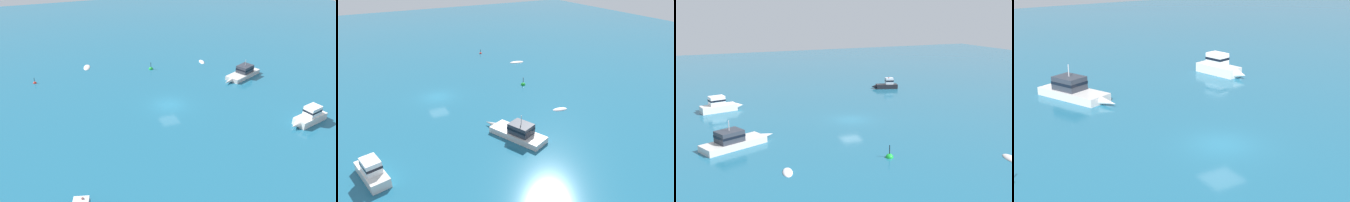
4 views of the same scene
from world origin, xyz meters
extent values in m
plane|color=#1E607F|center=(0.00, 0.00, 0.00)|extent=(160.00, 160.00, 0.00)
sphere|color=#AF736C|center=(15.46, -13.76, 1.88)|extent=(0.24, 0.24, 0.24)
ellipsoid|color=white|center=(-13.02, 11.55, 0.00)|extent=(2.13, 1.23, 0.42)
cube|color=silver|center=(10.52, 14.70, 0.46)|extent=(2.70, 4.90, 0.92)
cone|color=silver|center=(11.14, 11.93, 0.46)|extent=(1.15, 1.33, 0.92)
cube|color=white|center=(10.48, 14.87, 1.52)|extent=(1.77, 2.19, 1.20)
cube|color=black|center=(10.48, 14.87, 1.58)|extent=(1.82, 2.24, 0.24)
cube|color=silver|center=(-4.68, 14.84, 0.34)|extent=(4.67, 6.85, 0.67)
cone|color=silver|center=(-3.12, 11.17, 0.34)|extent=(1.25, 1.75, 0.67)
cube|color=#2D333D|center=(-4.84, 15.22, 1.24)|extent=(2.67, 2.97, 1.14)
cube|color=black|center=(-4.84, 15.22, 1.30)|extent=(2.72, 3.02, 0.24)
cylinder|color=silver|center=(-4.84, 15.22, 2.34)|extent=(0.08, 0.08, 1.05)
ellipsoid|color=silver|center=(-17.95, -8.34, 0.00)|extent=(2.82, 1.65, 0.41)
sphere|color=green|center=(-13.21, 1.86, 0.00)|extent=(0.73, 0.73, 0.73)
cylinder|color=black|center=(-13.21, 1.86, 0.79)|extent=(0.08, 0.08, 0.86)
sphere|color=red|center=(-14.34, -16.98, 0.00)|extent=(0.52, 0.52, 0.52)
cylinder|color=black|center=(-14.34, -16.98, 0.57)|extent=(0.08, 0.08, 0.62)
camera|label=1|loc=(36.20, -14.42, 21.15)|focal=34.56mm
camera|label=2|loc=(10.62, 40.45, 18.47)|focal=33.35mm
camera|label=3|loc=(-44.70, 19.59, 13.80)|focal=43.72mm
camera|label=4|loc=(-17.52, -22.77, 12.29)|focal=50.85mm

